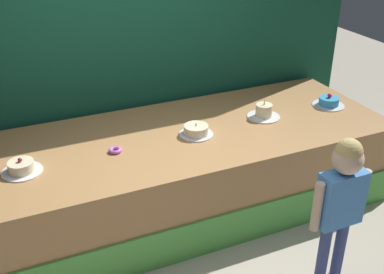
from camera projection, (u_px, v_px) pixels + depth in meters
ground_plane at (186, 259)px, 3.81m from camera, size 12.00×12.00×0.00m
stage_platform at (156, 177)px, 4.19m from camera, size 4.27×1.41×0.77m
curtain_backdrop at (122, 45)px, 4.38m from camera, size 4.97×0.08×2.76m
child_figure at (342, 194)px, 3.26m from camera, size 0.47×0.21×1.21m
donut at (115, 150)px, 3.81m from camera, size 0.11×0.11×0.03m
cake_far_left at (21, 167)px, 3.52m from camera, size 0.30×0.30×0.12m
cake_center_left at (196, 131)px, 4.07m from camera, size 0.30×0.30×0.12m
cake_center_right at (264, 112)px, 4.38m from camera, size 0.31×0.31×0.18m
cake_far_right at (329, 102)px, 4.63m from camera, size 0.31×0.31×0.13m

